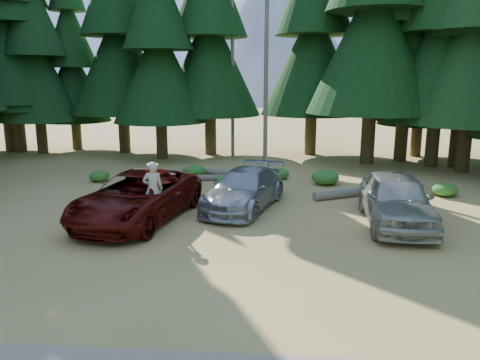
{
  "coord_description": "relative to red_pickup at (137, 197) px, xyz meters",
  "views": [
    {
      "loc": [
        1.31,
        -12.12,
        4.8
      ],
      "look_at": [
        0.14,
        3.76,
        1.25
      ],
      "focal_mm": 35.0,
      "sensor_mm": 36.0,
      "label": 1
    }
  ],
  "objects": [
    {
      "name": "ground",
      "position": [
        3.27,
        -2.83,
        -0.82
      ],
      "size": [
        160.0,
        160.0,
        0.0
      ],
      "primitive_type": "plane",
      "color": "olive",
      "rests_on": "ground"
    },
    {
      "name": "forest_belt_north",
      "position": [
        3.27,
        12.17,
        -0.82
      ],
      "size": [
        36.0,
        7.0,
        22.0
      ],
      "primitive_type": null,
      "color": "black",
      "rests_on": "ground"
    },
    {
      "name": "snag_front",
      "position": [
        4.07,
        11.67,
        5.18
      ],
      "size": [
        0.24,
        0.24,
        12.0
      ],
      "primitive_type": "cylinder",
      "color": "#6E6558",
      "rests_on": "ground"
    },
    {
      "name": "snag_back",
      "position": [
        2.07,
        13.17,
        4.18
      ],
      "size": [
        0.2,
        0.2,
        10.0
      ],
      "primitive_type": "cylinder",
      "color": "#6E6558",
      "rests_on": "ground"
    },
    {
      "name": "mountain_peak",
      "position": [
        0.68,
        85.4,
        11.89
      ],
      "size": [
        48.0,
        50.0,
        28.0
      ],
      "color": "gray",
      "rests_on": "ground"
    },
    {
      "name": "red_pickup",
      "position": [
        0.0,
        0.0,
        0.0
      ],
      "size": [
        3.89,
        6.31,
        1.63
      ],
      "primitive_type": "imported",
      "rotation": [
        0.0,
        0.0,
        -0.21
      ],
      "color": "#510A07",
      "rests_on": "ground"
    },
    {
      "name": "silver_minivan_center",
      "position": [
        3.51,
        1.81,
        -0.1
      ],
      "size": [
        3.35,
        5.32,
        1.44
      ],
      "primitive_type": "imported",
      "rotation": [
        0.0,
        0.0,
        -0.29
      ],
      "color": "#9EA1A6",
      "rests_on": "ground"
    },
    {
      "name": "silver_minivan_right",
      "position": [
        8.6,
        0.19,
        0.04
      ],
      "size": [
        2.32,
        5.14,
        1.71
      ],
      "primitive_type": "imported",
      "rotation": [
        0.0,
        0.0,
        -0.06
      ],
      "color": "#ADA99A",
      "rests_on": "ground"
    },
    {
      "name": "frisbee_player",
      "position": [
        0.73,
        -0.65,
        0.46
      ],
      "size": [
        0.74,
        0.58,
        1.77
      ],
      "rotation": [
        0.0,
        0.0,
        3.41
      ],
      "color": "beige",
      "rests_on": "ground"
    },
    {
      "name": "log_left",
      "position": [
        2.54,
        6.5,
        -0.68
      ],
      "size": [
        3.81,
        1.05,
        0.27
      ],
      "primitive_type": "cylinder",
      "rotation": [
        0.0,
        1.57,
        0.2
      ],
      "color": "#6E6558",
      "rests_on": "ground"
    },
    {
      "name": "log_mid",
      "position": [
        1.6,
        7.67,
        -0.67
      ],
      "size": [
        3.36,
        1.48,
        0.29
      ],
      "primitive_type": "cylinder",
      "rotation": [
        0.0,
        1.57,
        -0.36
      ],
      "color": "#6E6558",
      "rests_on": "ground"
    },
    {
      "name": "log_right",
      "position": [
        8.6,
        4.17,
        -0.64
      ],
      "size": [
        4.97,
        2.74,
        0.35
      ],
      "primitive_type": "cylinder",
      "rotation": [
        0.0,
        1.57,
        0.47
      ],
      "color": "#6E6558",
      "rests_on": "ground"
    },
    {
      "name": "shrub_far_left",
      "position": [
        -3.51,
        5.76,
        -0.56
      ],
      "size": [
        0.94,
        0.94,
        0.51
      ],
      "primitive_type": "ellipsoid",
      "color": "#25661E",
      "rests_on": "ground"
    },
    {
      "name": "shrub_left",
      "position": [
        0.78,
        7.17,
        -0.53
      ],
      "size": [
        1.03,
        1.03,
        0.57
      ],
      "primitive_type": "ellipsoid",
      "color": "#25661E",
      "rests_on": "ground"
    },
    {
      "name": "shrub_center_left",
      "position": [
        0.18,
        4.88,
        -0.49
      ],
      "size": [
        1.18,
        1.18,
        0.65
      ],
      "primitive_type": "ellipsoid",
      "color": "#25661E",
      "rests_on": "ground"
    },
    {
      "name": "shrub_center_right",
      "position": [
        2.4,
        5.61,
        -0.59
      ],
      "size": [
        0.8,
        0.8,
        0.44
      ],
      "primitive_type": "ellipsoid",
      "color": "#25661E",
      "rests_on": "ground"
    },
    {
      "name": "shrub_right",
      "position": [
        4.85,
        6.92,
        -0.56
      ],
      "size": [
        0.93,
        0.93,
        0.51
      ],
      "primitive_type": "ellipsoid",
      "color": "#25661E",
      "rests_on": "ground"
    },
    {
      "name": "shrub_far_right",
      "position": [
        6.91,
        5.87,
        -0.48
      ],
      "size": [
        1.24,
        1.24,
        0.68
      ],
      "primitive_type": "ellipsoid",
      "color": "#25661E",
      "rests_on": "ground"
    },
    {
      "name": "shrub_edge_east",
      "position": [
        11.57,
        4.14,
        -0.54
      ],
      "size": [
        1.0,
        1.0,
        0.55
      ],
      "primitive_type": "ellipsoid",
      "color": "#25661E",
      "rests_on": "ground"
    }
  ]
}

